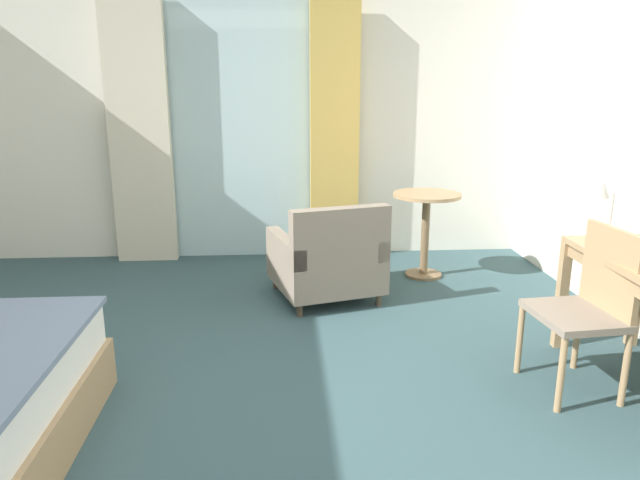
{
  "coord_description": "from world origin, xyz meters",
  "views": [
    {
      "loc": [
        0.43,
        -2.79,
        1.66
      ],
      "look_at": [
        0.63,
        0.15,
        0.87
      ],
      "focal_mm": 32.93,
      "sensor_mm": 36.0,
      "label": 1
    }
  ],
  "objects_px": {
    "armchair_by_window": "(328,261)",
    "round_cafe_table": "(426,217)",
    "desk_chair": "(589,301)",
    "desk_lamp": "(601,195)"
  },
  "relations": [
    {
      "from": "desk_chair",
      "to": "armchair_by_window",
      "type": "relative_size",
      "value": 0.96
    },
    {
      "from": "round_cafe_table",
      "to": "desk_chair",
      "type": "bearing_deg",
      "value": -78.73
    },
    {
      "from": "armchair_by_window",
      "to": "desk_chair",
      "type": "bearing_deg",
      "value": -48.99
    },
    {
      "from": "desk_chair",
      "to": "armchair_by_window",
      "type": "bearing_deg",
      "value": 131.01
    },
    {
      "from": "desk_lamp",
      "to": "armchair_by_window",
      "type": "xyz_separation_m",
      "value": [
        -1.54,
        1.07,
        -0.7
      ]
    },
    {
      "from": "armchair_by_window",
      "to": "round_cafe_table",
      "type": "relative_size",
      "value": 1.28
    },
    {
      "from": "desk_chair",
      "to": "desk_lamp",
      "type": "xyz_separation_m",
      "value": [
        0.24,
        0.42,
        0.5
      ]
    },
    {
      "from": "armchair_by_window",
      "to": "round_cafe_table",
      "type": "xyz_separation_m",
      "value": [
        0.9,
        0.52,
        0.22
      ]
    },
    {
      "from": "desk_lamp",
      "to": "armchair_by_window",
      "type": "relative_size",
      "value": 0.42
    },
    {
      "from": "desk_lamp",
      "to": "round_cafe_table",
      "type": "xyz_separation_m",
      "value": [
        -0.64,
        1.6,
        -0.48
      ]
    }
  ]
}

